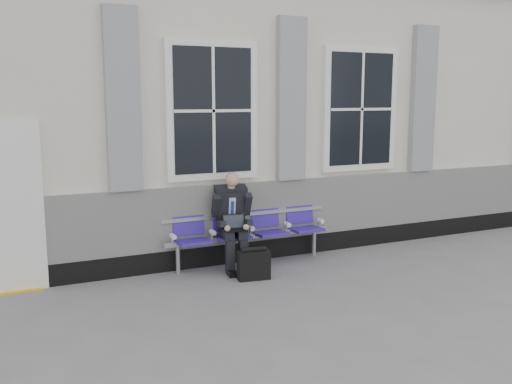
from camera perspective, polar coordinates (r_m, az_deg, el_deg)
name	(u,v)px	position (r m, az deg, el deg)	size (l,w,h in m)	color
ground	(395,274)	(8.28, 13.73, -7.94)	(70.00, 70.00, 0.00)	slate
station_building	(281,109)	(10.83, 2.50, 8.31)	(14.40, 4.40, 4.49)	beige
bench	(249,227)	(8.39, -0.70, -3.53)	(2.60, 0.47, 0.91)	#9EA0A3
businessman	(232,217)	(8.11, -2.38, -2.51)	(0.59, 0.79, 1.40)	black
briefcase	(254,265)	(7.76, -0.24, -7.26)	(0.46, 0.25, 0.45)	black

